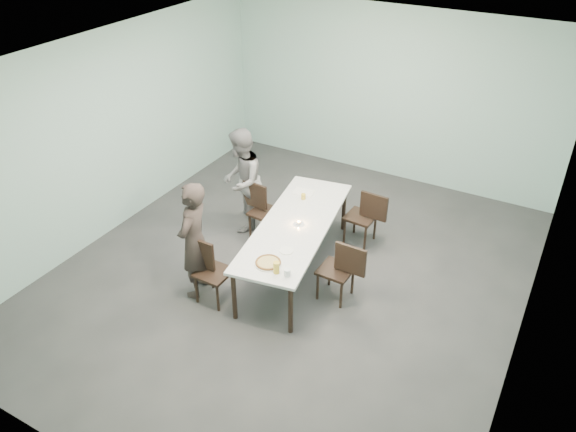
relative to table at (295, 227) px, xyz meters
The scene contains 16 objects.
ground 0.71m from the table, 85.63° to the right, with size 7.00×7.00×0.00m, color #333335.
room_shell 1.34m from the table, 85.63° to the right, with size 6.02×7.02×3.01m.
table is the anchor object (origin of this frame).
chair_near_left 1.29m from the table, 121.95° to the right, with size 0.61×0.43×0.87m.
chair_far_left 1.01m from the table, 149.71° to the left, with size 0.63×0.45×0.87m.
chair_near_right 0.89m from the table, 18.19° to the right, with size 0.62×0.43×0.87m.
chair_far_right 1.25m from the table, 60.80° to the left, with size 0.62×0.44×0.87m.
diner_near 1.39m from the table, 130.14° to the right, with size 0.59×0.39×1.63m, color black.
diner_far 1.37m from the table, 155.12° to the left, with size 0.79×0.62×1.63m, color slate.
pizza 0.96m from the table, 81.63° to the right, with size 0.34×0.34×0.04m.
side_plate 0.64m from the table, 71.27° to the right, with size 0.18×0.18×0.01m, color white.
beer_glass 1.10m from the table, 73.27° to the right, with size 0.08×0.08×0.15m, color gold.
water_tumbler 1.13m from the table, 66.28° to the right, with size 0.08×0.08×0.09m, color silver.
tealight 0.09m from the table, 15.01° to the left, with size 0.06×0.06×0.05m.
amber_tumbler 0.69m from the table, 108.60° to the left, with size 0.07×0.07×0.08m, color gold.
menu 0.88m from the table, 110.45° to the left, with size 0.30×0.22×0.01m, color silver.
Camera 1 is at (3.00, -5.45, 4.86)m, focal length 35.00 mm.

